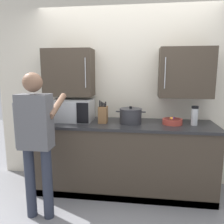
# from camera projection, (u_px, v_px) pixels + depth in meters

# --- Properties ---
(ground_plane) EXTENTS (9.37, 9.37, 0.00)m
(ground_plane) POSITION_uv_depth(u_px,v_px,m) (118.00, 223.00, 2.42)
(ground_plane) COLOR gray
(back_wall_tiled) EXTENTS (3.90, 0.44, 2.79)m
(back_wall_tiled) POSITION_uv_depth(u_px,v_px,m) (126.00, 84.00, 3.19)
(back_wall_tiled) COLOR beige
(back_wall_tiled) RESTS_ON ground_plane
(counter_unit) EXTENTS (2.36, 0.70, 0.95)m
(counter_unit) POSITION_uv_depth(u_px,v_px,m) (123.00, 157.00, 3.03)
(counter_unit) COLOR #3D3328
(counter_unit) RESTS_ON ground_plane
(microwave_oven) EXTENTS (0.62, 0.78, 0.29)m
(microwave_oven) POSITION_uv_depth(u_px,v_px,m) (70.00, 110.00, 3.05)
(microwave_oven) COLOR #B7BABF
(microwave_oven) RESTS_ON counter_unit
(stock_pot) EXTENTS (0.39, 0.29, 0.22)m
(stock_pot) POSITION_uv_depth(u_px,v_px,m) (131.00, 116.00, 2.91)
(stock_pot) COLOR #2D2D33
(stock_pot) RESTS_ON counter_unit
(fruit_bowl) EXTENTS (0.25, 0.25, 0.10)m
(fruit_bowl) POSITION_uv_depth(u_px,v_px,m) (172.00, 121.00, 2.86)
(fruit_bowl) COLOR #AD3D33
(fruit_bowl) RESTS_ON counter_unit
(thermos_flask) EXTENTS (0.09, 0.09, 0.24)m
(thermos_flask) POSITION_uv_depth(u_px,v_px,m) (195.00, 116.00, 2.79)
(thermos_flask) COLOR #B7BABF
(thermos_flask) RESTS_ON counter_unit
(knife_block) EXTENTS (0.11, 0.15, 0.30)m
(knife_block) POSITION_uv_depth(u_px,v_px,m) (103.00, 114.00, 2.93)
(knife_block) COLOR brown
(knife_block) RESTS_ON counter_unit
(person_figure) EXTENTS (0.44, 0.55, 1.60)m
(person_figure) POSITION_uv_depth(u_px,v_px,m) (36.00, 134.00, 2.37)
(person_figure) COLOR #282D3D
(person_figure) RESTS_ON ground_plane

